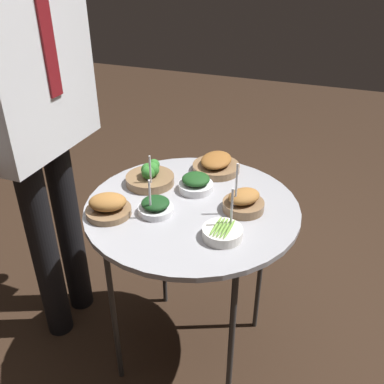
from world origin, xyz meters
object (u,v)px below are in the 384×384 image
Objects in this scene: bowl_roast_mid_right at (215,164)px; bowl_spinach_center at (156,207)px; bowl_spinach_far_rim at (196,183)px; bowl_broccoli_front_right at (150,176)px; bowl_roast_back_right at (108,206)px; waiter_figure at (26,82)px; bowl_asparagus_front_center at (223,232)px; bowl_roast_mid_left at (243,202)px; serving_cart at (192,217)px.

bowl_spinach_center is at bearing 165.36° from bowl_roast_mid_right.
bowl_spinach_far_rim is 0.70× the size of bowl_broccoli_front_right.
bowl_broccoli_front_right is at bearing -9.32° from bowl_roast_back_right.
waiter_figure is at bearing 69.12° from bowl_roast_back_right.
bowl_asparagus_front_center is at bearing -122.93° from bowl_broccoli_front_right.
bowl_roast_back_right is at bearing 114.20° from bowl_roast_mid_left.
waiter_figure is at bearing 91.27° from serving_cart.
bowl_roast_mid_left is (-0.06, -0.19, 0.00)m from bowl_spinach_far_rim.
bowl_spinach_center is at bearing -98.45° from waiter_figure.
serving_cart is 0.42× the size of waiter_figure.
bowl_roast_mid_right is at bearing 20.86° from bowl_asparagus_front_center.
bowl_roast_mid_left reaches higher than bowl_broccoli_front_right.
bowl_roast_mid_left is at bearing -79.19° from serving_cart.
bowl_roast_mid_right is 1.03× the size of bowl_broccoli_front_right.
bowl_roast_back_right is at bearing 114.00° from bowl_spinach_center.
serving_cart is 0.22m from bowl_broccoli_front_right.
bowl_broccoli_front_right is 0.10× the size of waiter_figure.
bowl_broccoli_front_right reaches higher than bowl_spinach_far_rim.
bowl_broccoli_front_right is at bearing 132.74° from bowl_roast_mid_right.
bowl_spinach_far_rim is at bearing -40.61° from bowl_roast_back_right.
bowl_asparagus_front_center reaches higher than bowl_broccoli_front_right.
bowl_roast_mid_right is at bearing -6.68° from bowl_spinach_far_rim.
bowl_spinach_center reaches higher than bowl_broccoli_front_right.
bowl_spinach_far_rim is at bearing 70.99° from bowl_roast_mid_left.
bowl_spinach_far_rim is 0.79× the size of bowl_asparagus_front_center.
bowl_spinach_center is 0.20m from bowl_spinach_far_rim.
serving_cart is 4.11× the size of bowl_broccoli_front_right.
bowl_spinach_far_rim is at bearing 173.32° from bowl_roast_mid_right.
bowl_broccoli_front_right is at bearing 94.18° from bowl_spinach_far_rim.
bowl_spinach_center reaches higher than bowl_spinach_far_rim.
bowl_spinach_center is at bearing 132.52° from serving_cart.
bowl_roast_back_right is at bearing -110.88° from waiter_figure.
bowl_broccoli_front_right is at bearing -75.97° from waiter_figure.
bowl_broccoli_front_right reaches higher than serving_cart.
waiter_figure is (-0.04, 0.75, 0.33)m from bowl_roast_mid_left.
waiter_figure reaches higher than bowl_spinach_far_rim.
bowl_roast_mid_right is 0.72m from waiter_figure.
bowl_asparagus_front_center is at bearing 173.72° from bowl_roast_mid_left.
bowl_broccoli_front_right reaches higher than bowl_roast_back_right.
bowl_spinach_far_rim is 0.83× the size of bowl_roast_back_right.
bowl_asparagus_front_center is at bearing -143.90° from bowl_spinach_far_rim.
bowl_spinach_center reaches higher than bowl_roast_mid_right.
bowl_asparagus_front_center is 0.42m from bowl_roast_mid_right.
waiter_figure reaches higher than bowl_roast_back_right.
waiter_figure is (-0.11, 0.56, 0.33)m from bowl_spinach_far_rim.
bowl_spinach_center is at bearing 114.30° from bowl_roast_mid_left.
serving_cart is 4.60× the size of bowl_asparagus_front_center.
bowl_roast_back_right is 0.84× the size of bowl_broccoli_front_right.
serving_cart is 0.71m from waiter_figure.
bowl_roast_back_right is (-0.24, 0.21, 0.00)m from bowl_spinach_far_rim.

